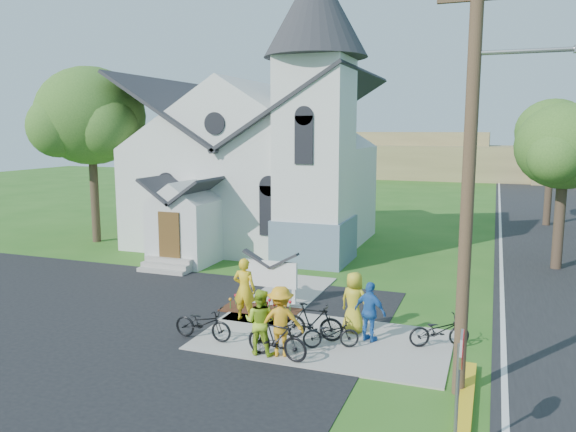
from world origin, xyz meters
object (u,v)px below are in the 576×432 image
at_px(cyclist_0, 244,289).
at_px(cyclist_3, 281,321).
at_px(bike_0, 203,323).
at_px(bike_3, 313,322).
at_px(bike_2, 331,333).
at_px(bike_4, 439,331).
at_px(cyclist_1, 260,322).
at_px(cyclist_2, 370,312).
at_px(bike_1, 277,339).
at_px(utility_pole, 473,155).
at_px(church_sign, 271,274).
at_px(stop_sign, 460,366).
at_px(cyclist_4, 354,302).

bearing_deg(cyclist_0, cyclist_3, 129.92).
relative_size(bike_0, bike_3, 1.01).
xyz_separation_m(bike_2, bike_4, (2.76, 1.12, 0.04)).
bearing_deg(cyclist_1, cyclist_2, -144.42).
bearing_deg(bike_3, bike_2, -125.72).
xyz_separation_m(bike_0, bike_4, (6.33, 1.78, -0.03)).
height_order(bike_0, bike_2, bike_0).
bearing_deg(bike_2, bike_1, 113.90).
bearing_deg(utility_pole, bike_0, 173.31).
bearing_deg(bike_1, cyclist_2, -34.94).
height_order(church_sign, cyclist_0, cyclist_0).
bearing_deg(utility_pole, bike_3, 155.74).
height_order(cyclist_3, bike_4, cyclist_3).
bearing_deg(stop_sign, utility_pole, 91.49).
xyz_separation_m(church_sign, cyclist_0, (-0.09, -1.96, 0.01)).
xyz_separation_m(church_sign, cyclist_4, (3.36, -1.78, -0.08)).
distance_m(bike_0, bike_3, 3.10).
relative_size(cyclist_0, bike_1, 1.11).
bearing_deg(utility_pole, cyclist_1, 175.08).
xyz_separation_m(cyclist_0, cyclist_4, (3.44, 0.18, -0.09)).
height_order(bike_2, bike_4, bike_4).
distance_m(bike_1, bike_2, 1.63).
bearing_deg(bike_4, cyclist_0, 63.77).
xyz_separation_m(stop_sign, cyclist_2, (-2.68, 5.05, -0.88)).
distance_m(cyclist_1, cyclist_4, 3.14).
distance_m(stop_sign, bike_2, 5.66).
distance_m(church_sign, bike_2, 4.48).
xyz_separation_m(bike_1, cyclist_4, (1.40, 2.62, 0.36)).
bearing_deg(bike_3, stop_sign, -142.29).
relative_size(church_sign, cyclist_0, 1.12).
relative_size(church_sign, cyclist_1, 1.25).
bearing_deg(bike_1, cyclist_3, 5.82).
bearing_deg(cyclist_3, cyclist_0, -67.47).
relative_size(utility_pole, cyclist_3, 5.37).
bearing_deg(bike_2, church_sign, 20.78).
relative_size(bike_0, bike_1, 1.01).
relative_size(cyclist_2, cyclist_3, 0.91).
distance_m(church_sign, bike_0, 3.94).
xyz_separation_m(bike_0, cyclist_2, (4.45, 1.52, 0.38)).
relative_size(church_sign, cyclist_3, 1.18).
bearing_deg(bike_2, cyclist_0, 45.41).
bearing_deg(bike_2, bike_0, 77.57).
bearing_deg(bike_1, cyclist_1, 84.47).
height_order(cyclist_1, cyclist_4, cyclist_4).
relative_size(stop_sign, bike_4, 1.47).
xyz_separation_m(church_sign, bike_4, (5.83, -2.10, -0.53)).
distance_m(stop_sign, cyclist_1, 6.15).
distance_m(cyclist_0, bike_4, 5.94).
relative_size(bike_3, cyclist_4, 0.99).
height_order(stop_sign, bike_2, stop_sign).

